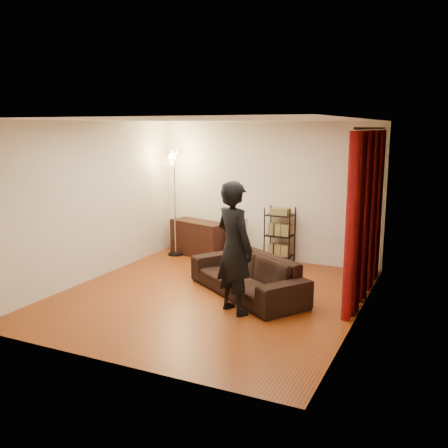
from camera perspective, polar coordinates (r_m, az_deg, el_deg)
The scene contains 14 objects.
floor at distance 7.90m, azimuth -1.60°, elevation -8.18°, with size 5.00×5.00×0.00m, color brown.
ceiling at distance 7.46m, azimuth -1.71°, elevation 11.81°, with size 5.00×5.00×0.00m, color white.
wall_back at distance 9.84m, azimuth 4.93°, elevation 3.69°, with size 5.00×5.00×0.00m, color beige.
wall_front at distance 5.49m, azimuth -13.48°, elevation -2.40°, with size 5.00×5.00×0.00m, color beige.
wall_left at distance 8.80m, azimuth -14.86°, elevation 2.50°, with size 5.00×5.00×0.00m, color beige.
wall_right at distance 6.87m, azimuth 15.36°, elevation 0.16°, with size 5.00×5.00×0.00m, color beige.
curtain_rod at distance 7.88m, azimuth 16.54°, elevation 10.45°, with size 0.04×0.04×2.65m, color black.
curtain at distance 7.99m, azimuth 15.89°, elevation 1.07°, with size 0.22×2.65×2.55m, color maroon, non-canonical shape.
sofa at distance 7.86m, azimuth 2.64°, elevation -5.82°, with size 2.20×0.86×0.64m, color black.
person at distance 6.97m, azimuth 1.19°, elevation -2.73°, with size 0.69×0.45×1.88m, color black.
media_cabinet at distance 10.23m, azimuth -2.91°, elevation -1.65°, with size 1.22×0.46×0.71m, color black.
storage_boxes at distance 9.85m, azimuth 1.49°, elevation -1.74°, with size 0.34×0.27×0.85m, color silver, non-canonical shape.
wire_shelf at distance 9.65m, azimuth 6.37°, elevation -1.31°, with size 0.50×0.35×1.10m, color black, non-canonical shape.
floor_lamp at distance 10.17m, azimuth -5.63°, elevation 2.43°, with size 0.39×0.39×2.18m, color silver, non-canonical shape.
Camera 1 is at (3.36, -6.66, 2.59)m, focal length 40.00 mm.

